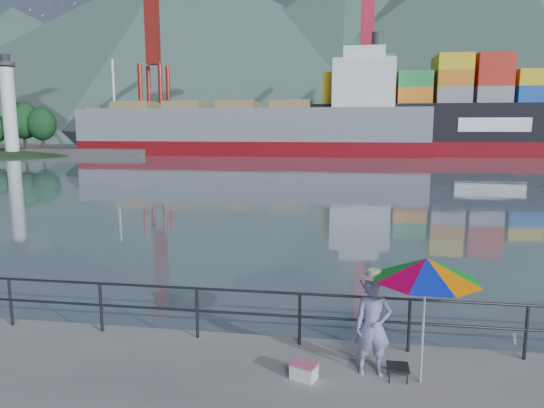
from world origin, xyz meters
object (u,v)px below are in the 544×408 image
(cooler_bag, at_px, (304,372))
(beach_umbrella, at_px, (426,269))
(container_ship, at_px, (497,116))
(bulk_carrier, at_px, (263,128))
(fisherman, at_px, (373,326))

(cooler_bag, bearing_deg, beach_umbrella, 26.36)
(beach_umbrella, relative_size, container_ship, 0.04)
(bulk_carrier, bearing_deg, beach_umbrella, -78.17)
(bulk_carrier, bearing_deg, container_ship, 4.50)
(bulk_carrier, bearing_deg, fisherman, -78.76)
(cooler_bag, bearing_deg, bulk_carrier, 121.49)
(beach_umbrella, relative_size, cooler_bag, 5.55)
(cooler_bag, height_order, container_ship, container_ship)
(fisherman, distance_m, bulk_carrier, 69.83)
(cooler_bag, xyz_separation_m, container_ship, (23.18, 71.58, 5.75))
(beach_umbrella, xyz_separation_m, container_ship, (21.31, 71.41, 3.98))
(beach_umbrella, height_order, cooler_bag, beach_umbrella)
(cooler_bag, relative_size, bulk_carrier, 0.01)
(beach_umbrella, height_order, container_ship, container_ship)
(cooler_bag, height_order, bulk_carrier, bulk_carrier)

